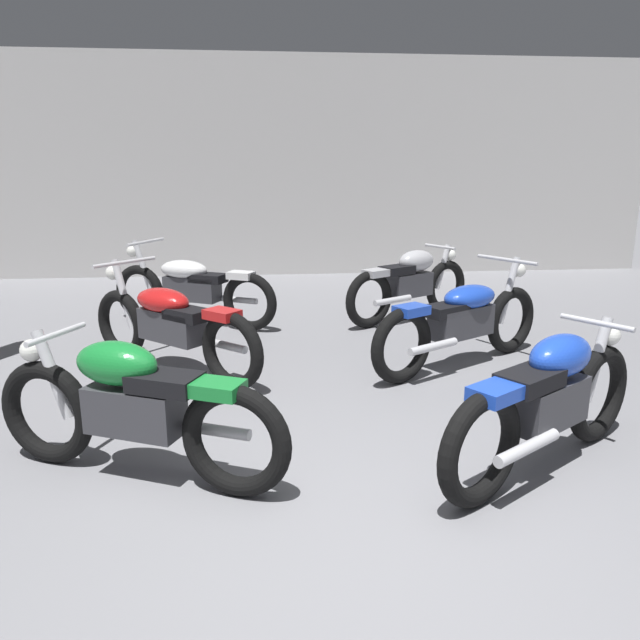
{
  "coord_description": "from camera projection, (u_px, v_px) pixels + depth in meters",
  "views": [
    {
      "loc": [
        -0.49,
        -2.42,
        1.83
      ],
      "look_at": [
        0.0,
        2.57,
        0.55
      ],
      "focal_mm": 33.95,
      "sensor_mm": 36.0,
      "label": 1
    }
  ],
  "objects": [
    {
      "name": "back_wall",
      "position": [
        288.0,
        168.0,
        10.19
      ],
      "size": [
        12.58,
        0.24,
        3.6
      ],
      "primitive_type": "cube",
      "color": "#BCBAB7",
      "rests_on": "ground"
    },
    {
      "name": "motorcycle_left_row_0",
      "position": [
        133.0,
        406.0,
        3.55
      ],
      "size": [
        1.85,
        0.89,
        0.88
      ],
      "color": "black",
      "rests_on": "ground"
    },
    {
      "name": "motorcycle_left_row_1",
      "position": [
        171.0,
        324.0,
        5.44
      ],
      "size": [
        1.69,
        1.53,
        0.97
      ],
      "color": "black",
      "rests_on": "ground"
    },
    {
      "name": "motorcycle_right_row_0",
      "position": [
        549.0,
        399.0,
        3.66
      ],
      "size": [
        1.7,
        1.18,
        0.88
      ],
      "color": "black",
      "rests_on": "ground"
    },
    {
      "name": "motorcycle_left_row_2",
      "position": [
        191.0,
        287.0,
        7.08
      ],
      "size": [
        1.99,
        1.12,
        0.97
      ],
      "color": "black",
      "rests_on": "ground"
    },
    {
      "name": "motorcycle_right_row_1",
      "position": [
        462.0,
        320.0,
        5.58
      ],
      "size": [
        1.92,
        1.22,
        0.97
      ],
      "color": "black",
      "rests_on": "ground"
    },
    {
      "name": "ground_plane",
      "position": [
        373.0,
        568.0,
        2.83
      ],
      "size": [
        60.0,
        60.0,
        0.0
      ],
      "primitive_type": "plane",
      "color": "gray"
    },
    {
      "name": "motorcycle_right_row_2",
      "position": [
        410.0,
        283.0,
        7.32
      ],
      "size": [
        1.74,
        1.11,
        0.88
      ],
      "color": "black",
      "rests_on": "ground"
    }
  ]
}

